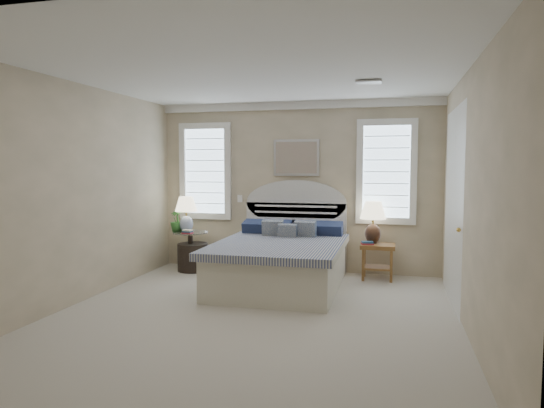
% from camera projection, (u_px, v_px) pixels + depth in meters
% --- Properties ---
extents(floor, '(4.50, 5.00, 0.01)m').
position_uv_depth(floor, '(253.00, 316.00, 5.46)').
color(floor, beige).
rests_on(floor, ground).
extents(ceiling, '(4.50, 5.00, 0.01)m').
position_uv_depth(ceiling, '(252.00, 72.00, 5.24)').
color(ceiling, white).
rests_on(ceiling, wall_back).
extents(wall_back, '(4.50, 0.02, 2.70)m').
position_uv_depth(wall_back, '(297.00, 187.00, 7.77)').
color(wall_back, tan).
rests_on(wall_back, floor).
extents(wall_left, '(0.02, 5.00, 2.70)m').
position_uv_depth(wall_left, '(76.00, 194.00, 5.89)').
color(wall_left, tan).
rests_on(wall_left, floor).
extents(wall_right, '(0.02, 5.00, 2.70)m').
position_uv_depth(wall_right, '(470.00, 200.00, 4.81)').
color(wall_right, tan).
rests_on(wall_right, floor).
extents(crown_molding, '(4.50, 0.08, 0.12)m').
position_uv_depth(crown_molding, '(296.00, 105.00, 7.63)').
color(crown_molding, white).
rests_on(crown_molding, wall_back).
extents(hvac_vent, '(0.30, 0.20, 0.02)m').
position_uv_depth(hvac_vent, '(369.00, 82.00, 5.73)').
color(hvac_vent, '#B2B2B2').
rests_on(hvac_vent, ceiling).
extents(switch_plate, '(0.08, 0.01, 0.12)m').
position_uv_depth(switch_plate, '(240.00, 199.00, 8.00)').
color(switch_plate, white).
rests_on(switch_plate, wall_back).
extents(window_left, '(0.90, 0.06, 1.60)m').
position_uv_depth(window_left, '(205.00, 171.00, 8.10)').
color(window_left, '#C9E7FF').
rests_on(window_left, wall_back).
extents(window_right, '(0.90, 0.06, 1.60)m').
position_uv_depth(window_right, '(386.00, 172.00, 7.39)').
color(window_right, '#C9E7FF').
rests_on(window_right, wall_back).
extents(painting, '(0.74, 0.04, 0.58)m').
position_uv_depth(painting, '(296.00, 158.00, 7.69)').
color(painting, silver).
rests_on(painting, wall_back).
extents(closet_door, '(0.02, 1.80, 2.40)m').
position_uv_depth(closet_door, '(453.00, 206.00, 5.98)').
color(closet_door, silver).
rests_on(closet_door, floor).
extents(bed, '(1.72, 2.28, 1.47)m').
position_uv_depth(bed, '(282.00, 258.00, 6.84)').
color(bed, beige).
rests_on(bed, floor).
extents(side_table_left, '(0.56, 0.56, 0.63)m').
position_uv_depth(side_table_left, '(191.00, 247.00, 7.81)').
color(side_table_left, black).
rests_on(side_table_left, floor).
extents(nightstand_right, '(0.50, 0.40, 0.53)m').
position_uv_depth(nightstand_right, '(378.00, 254.00, 7.19)').
color(nightstand_right, brown).
rests_on(nightstand_right, floor).
extents(floor_pot, '(0.58, 0.58, 0.44)m').
position_uv_depth(floor_pot, '(193.00, 257.00, 7.81)').
color(floor_pot, black).
rests_on(floor_pot, floor).
extents(lamp_left, '(0.40, 0.40, 0.58)m').
position_uv_depth(lamp_left, '(186.00, 210.00, 7.74)').
color(lamp_left, silver).
rests_on(lamp_left, side_table_left).
extents(lamp_right, '(0.50, 0.50, 0.64)m').
position_uv_depth(lamp_right, '(373.00, 217.00, 7.26)').
color(lamp_right, black).
rests_on(lamp_right, nightstand_right).
extents(potted_plant, '(0.26, 0.26, 0.37)m').
position_uv_depth(potted_plant, '(177.00, 220.00, 7.80)').
color(potted_plant, '#2A6A2C').
rests_on(potted_plant, side_table_left).
extents(books_left, '(0.16, 0.13, 0.06)m').
position_uv_depth(books_left, '(187.00, 232.00, 7.59)').
color(books_left, '#A92A37').
rests_on(books_left, side_table_left).
extents(books_right, '(0.20, 0.16, 0.05)m').
position_uv_depth(books_right, '(367.00, 243.00, 7.15)').
color(books_right, '#A92A37').
rests_on(books_right, nightstand_right).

